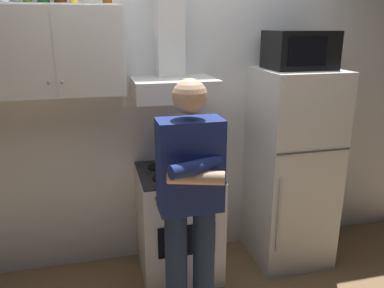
{
  "coord_description": "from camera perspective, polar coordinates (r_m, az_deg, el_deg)",
  "views": [
    {
      "loc": [
        -0.61,
        -2.42,
        1.92
      ],
      "look_at": [
        0.0,
        0.0,
        1.15
      ],
      "focal_mm": 36.23,
      "sensor_mm": 36.0,
      "label": 1
    }
  ],
  "objects": [
    {
      "name": "ground_plane",
      "position": [
        3.15,
        0.0,
        -20.41
      ],
      "size": [
        7.0,
        7.0,
        0.0
      ],
      "primitive_type": "plane",
      "color": "olive"
    },
    {
      "name": "back_wall_tiled",
      "position": [
        3.13,
        -2.69,
        6.65
      ],
      "size": [
        4.8,
        0.1,
        2.7
      ],
      "primitive_type": "cube",
      "color": "white",
      "rests_on": "ground_plane"
    },
    {
      "name": "upper_cabinet",
      "position": [
        2.81,
        -19.5,
        12.73
      ],
      "size": [
        0.9,
        0.37,
        0.6
      ],
      "color": "white"
    },
    {
      "name": "stove_oven",
      "position": [
        3.11,
        -2.05,
        -11.46
      ],
      "size": [
        0.6,
        0.62,
        0.87
      ],
      "color": "white",
      "rests_on": "ground_plane"
    },
    {
      "name": "range_hood",
      "position": [
        2.87,
        -2.84,
        10.67
      ],
      "size": [
        0.6,
        0.44,
        0.75
      ],
      "color": "white"
    },
    {
      "name": "refrigerator",
      "position": [
        3.27,
        14.43,
        -3.48
      ],
      "size": [
        0.6,
        0.62,
        1.6
      ],
      "color": "white",
      "rests_on": "ground_plane"
    },
    {
      "name": "microwave",
      "position": [
        3.09,
        15.58,
        13.2
      ],
      "size": [
        0.48,
        0.37,
        0.28
      ],
      "color": "black",
      "rests_on": "refrigerator"
    },
    {
      "name": "person_standing",
      "position": [
        2.36,
        -0.25,
        -8.47
      ],
      "size": [
        0.38,
        0.33,
        1.64
      ],
      "color": "navy",
      "rests_on": "ground_plane"
    },
    {
      "name": "cooking_pot",
      "position": [
        2.82,
        0.94,
        -3.36
      ],
      "size": [
        0.29,
        0.19,
        0.12
      ],
      "color": "#B7BABF",
      "rests_on": "stove_oven"
    }
  ]
}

